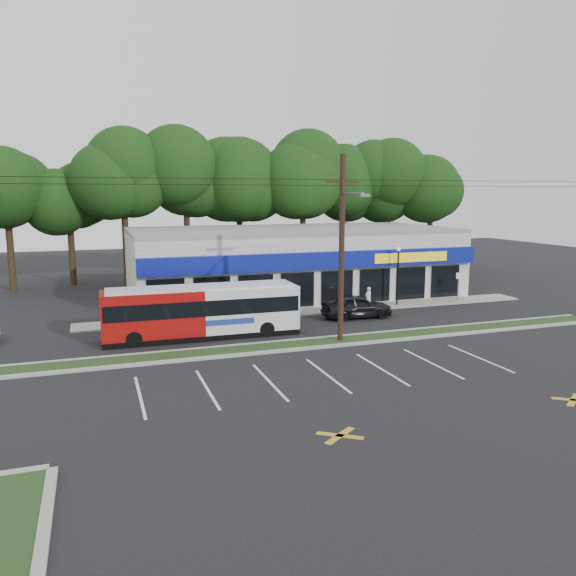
{
  "coord_description": "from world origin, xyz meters",
  "views": [
    {
      "loc": [
        -9.42,
        -26.08,
        7.95
      ],
      "look_at": [
        1.38,
        5.0,
        2.44
      ],
      "focal_mm": 35.0,
      "sensor_mm": 36.0,
      "label": 1
    }
  ],
  "objects_px": {
    "pedestrian_b": "(284,304)",
    "utility_pole": "(339,243)",
    "lamp_post": "(398,269)",
    "pedestrian_a": "(368,298)",
    "sign_post": "(458,282)",
    "car_dark": "(357,306)",
    "metrobus": "(202,310)"
  },
  "relations": [
    {
      "from": "utility_pole",
      "to": "lamp_post",
      "type": "distance_m",
      "value": 11.67
    },
    {
      "from": "metrobus",
      "to": "pedestrian_b",
      "type": "height_order",
      "value": "metrobus"
    },
    {
      "from": "metrobus",
      "to": "car_dark",
      "type": "distance_m",
      "value": 10.55
    },
    {
      "from": "lamp_post",
      "to": "pedestrian_a",
      "type": "bearing_deg",
      "value": -173.03
    },
    {
      "from": "metrobus",
      "to": "pedestrian_a",
      "type": "xyz_separation_m",
      "value": [
        12.42,
        4.0,
        -0.77
      ]
    },
    {
      "from": "sign_post",
      "to": "car_dark",
      "type": "xyz_separation_m",
      "value": [
        -9.49,
        -2.41,
        -0.78
      ]
    },
    {
      "from": "sign_post",
      "to": "pedestrian_a",
      "type": "xyz_separation_m",
      "value": [
        -7.46,
        -0.07,
        -0.77
      ]
    },
    {
      "from": "car_dark",
      "to": "pedestrian_b",
      "type": "distance_m",
      "value": 4.74
    },
    {
      "from": "car_dark",
      "to": "utility_pole",
      "type": "bearing_deg",
      "value": 147.28
    },
    {
      "from": "utility_pole",
      "to": "pedestrian_b",
      "type": "height_order",
      "value": "utility_pole"
    },
    {
      "from": "utility_pole",
      "to": "lamp_post",
      "type": "bearing_deg",
      "value": 43.95
    },
    {
      "from": "utility_pole",
      "to": "metrobus",
      "type": "xyz_separation_m",
      "value": [
        -6.71,
        3.57,
        -3.87
      ]
    },
    {
      "from": "utility_pole",
      "to": "sign_post",
      "type": "relative_size",
      "value": 22.47
    },
    {
      "from": "utility_pole",
      "to": "lamp_post",
      "type": "relative_size",
      "value": 11.76
    },
    {
      "from": "lamp_post",
      "to": "car_dark",
      "type": "distance_m",
      "value": 5.54
    },
    {
      "from": "sign_post",
      "to": "pedestrian_a",
      "type": "distance_m",
      "value": 7.5
    },
    {
      "from": "car_dark",
      "to": "pedestrian_a",
      "type": "bearing_deg",
      "value": -38.74
    },
    {
      "from": "sign_post",
      "to": "car_dark",
      "type": "bearing_deg",
      "value": -165.78
    },
    {
      "from": "pedestrian_b",
      "to": "utility_pole",
      "type": "bearing_deg",
      "value": 117.96
    },
    {
      "from": "car_dark",
      "to": "metrobus",
      "type": "bearing_deg",
      "value": 101.48
    },
    {
      "from": "car_dark",
      "to": "sign_post",
      "type": "bearing_deg",
      "value": -73.42
    },
    {
      "from": "metrobus",
      "to": "pedestrian_b",
      "type": "bearing_deg",
      "value": 28.89
    },
    {
      "from": "metrobus",
      "to": "sign_post",
      "type": "bearing_deg",
      "value": 12.61
    },
    {
      "from": "sign_post",
      "to": "pedestrian_a",
      "type": "relative_size",
      "value": 1.42
    },
    {
      "from": "utility_pole",
      "to": "pedestrian_b",
      "type": "xyz_separation_m",
      "value": [
        -0.83,
        6.68,
        -4.45
      ]
    },
    {
      "from": "pedestrian_a",
      "to": "car_dark",
      "type": "bearing_deg",
      "value": 32.92
    },
    {
      "from": "pedestrian_a",
      "to": "lamp_post",
      "type": "bearing_deg",
      "value": 170.97
    },
    {
      "from": "lamp_post",
      "to": "sign_post",
      "type": "relative_size",
      "value": 1.91
    },
    {
      "from": "lamp_post",
      "to": "sign_post",
      "type": "distance_m",
      "value": 5.13
    },
    {
      "from": "sign_post",
      "to": "car_dark",
      "type": "height_order",
      "value": "sign_post"
    },
    {
      "from": "sign_post",
      "to": "pedestrian_b",
      "type": "relative_size",
      "value": 1.16
    },
    {
      "from": "lamp_post",
      "to": "car_dark",
      "type": "bearing_deg",
      "value": -149.62
    }
  ]
}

